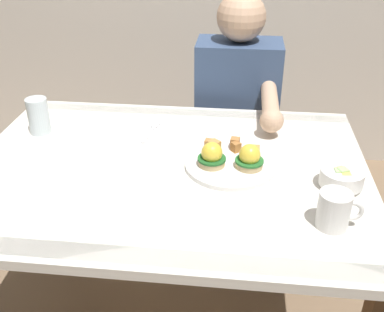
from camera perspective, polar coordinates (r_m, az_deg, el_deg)
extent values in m
cube|color=white|center=(1.40, -3.07, -1.75)|extent=(1.20, 0.90, 0.03)
cube|color=#3F7F51|center=(1.08, -6.51, -12.18)|extent=(1.20, 0.06, 0.00)
cube|color=#3F7F51|center=(1.75, -1.01, 5.34)|extent=(1.20, 0.06, 0.00)
cube|color=brown|center=(2.07, -16.24, -3.88)|extent=(0.06, 0.06, 0.71)
cube|color=brown|center=(1.96, 15.38, -5.87)|extent=(0.06, 0.06, 0.71)
cylinder|color=white|center=(1.39, 4.73, -1.14)|extent=(0.27, 0.27, 0.01)
cylinder|color=tan|center=(1.37, 2.45, -0.65)|extent=(0.08, 0.08, 0.02)
cylinder|color=#236028|center=(1.37, 2.46, -0.22)|extent=(0.08, 0.08, 0.01)
sphere|color=yellow|center=(1.36, 2.47, 0.52)|extent=(0.06, 0.06, 0.06)
cylinder|color=tan|center=(1.37, 7.03, -0.90)|extent=(0.08, 0.08, 0.02)
cylinder|color=#286B2D|center=(1.37, 7.06, -0.47)|extent=(0.08, 0.08, 0.01)
sphere|color=yellow|center=(1.36, 7.11, 0.27)|extent=(0.06, 0.06, 0.06)
cube|color=#B77A42|center=(1.47, 5.30, 1.62)|extent=(0.03, 0.03, 0.03)
cube|color=tan|center=(1.46, 2.74, 1.34)|extent=(0.05, 0.05, 0.03)
cube|color=tan|center=(1.43, 2.73, 1.16)|extent=(0.04, 0.04, 0.04)
cube|color=tan|center=(1.43, 7.68, 0.61)|extent=(0.03, 0.03, 0.03)
cube|color=#AD7038|center=(1.45, 5.42, 1.11)|extent=(0.03, 0.03, 0.03)
cube|color=#B77A42|center=(1.45, 2.12, 1.41)|extent=(0.03, 0.03, 0.03)
cylinder|color=white|center=(1.36, 17.73, -3.48)|extent=(0.10, 0.10, 0.01)
cylinder|color=white|center=(1.34, 17.91, -2.50)|extent=(0.12, 0.12, 0.04)
cube|color=#B7E093|center=(1.34, 18.01, -1.98)|extent=(0.03, 0.03, 0.03)
cube|color=#B7E093|center=(1.33, 17.74, -3.08)|extent=(0.04, 0.04, 0.03)
cube|color=#F4DB66|center=(1.34, 17.74, -2.02)|extent=(0.04, 0.04, 0.03)
cube|color=#F4A85B|center=(1.35, 17.95, -2.44)|extent=(0.03, 0.03, 0.02)
cube|color=#B7E093|center=(1.33, 17.58, -2.06)|extent=(0.03, 0.03, 0.02)
cube|color=#F4DB66|center=(1.34, 18.07, -2.73)|extent=(0.04, 0.04, 0.03)
cube|color=#F4DB66|center=(1.33, 18.32, -2.45)|extent=(0.03, 0.03, 0.03)
cube|color=#EA6B70|center=(1.35, 18.68, -2.40)|extent=(0.04, 0.04, 0.03)
cylinder|color=white|center=(1.18, 17.01, -6.36)|extent=(0.08, 0.08, 0.09)
cylinder|color=black|center=(1.16, 17.31, -4.69)|extent=(0.07, 0.07, 0.01)
torus|color=white|center=(1.19, 19.07, -6.35)|extent=(0.06, 0.02, 0.06)
cube|color=silver|center=(1.58, -5.38, 2.60)|extent=(0.03, 0.12, 0.00)
cube|color=silver|center=(1.64, -4.49, 3.78)|extent=(0.03, 0.04, 0.00)
cylinder|color=silver|center=(1.65, -18.35, 4.70)|extent=(0.07, 0.07, 0.12)
cylinder|color=silver|center=(1.66, -18.26, 4.20)|extent=(0.06, 0.06, 0.09)
cylinder|color=#33333D|center=(2.11, 2.41, -6.16)|extent=(0.11, 0.11, 0.45)
cylinder|color=#33333D|center=(2.11, 7.32, -6.43)|extent=(0.11, 0.11, 0.45)
cube|color=#384C70|center=(1.96, 5.55, 6.77)|extent=(0.34, 0.20, 0.50)
sphere|color=#DBAD89|center=(1.86, 6.08, 16.63)|extent=(0.19, 0.19, 0.19)
cylinder|color=#DBAD89|center=(1.70, 9.56, 6.42)|extent=(0.06, 0.30, 0.06)
sphere|color=#DBAD89|center=(1.56, 9.75, 4.29)|extent=(0.08, 0.08, 0.08)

